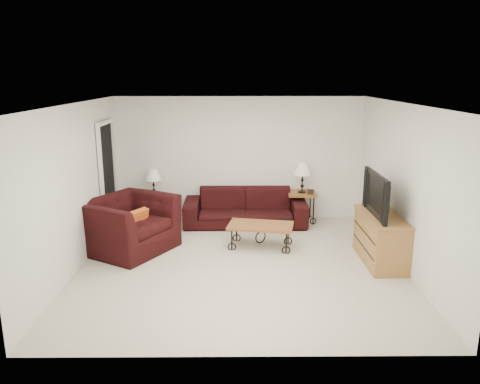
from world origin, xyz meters
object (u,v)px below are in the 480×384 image
(sofa, at_px, (245,207))
(coffee_table, at_px, (261,236))
(tv_stand, at_px, (381,239))
(backpack, at_px, (285,219))
(lamp_right, at_px, (302,178))
(lamp_left, at_px, (153,183))
(armchair, at_px, (129,225))
(television, at_px, (383,194))
(side_table_left, at_px, (155,209))
(side_table_right, at_px, (301,207))

(sofa, xyz_separation_m, coffee_table, (0.24, -1.28, -0.15))
(tv_stand, xyz_separation_m, backpack, (-1.35, 1.60, -0.17))
(sofa, distance_m, lamp_right, 1.29)
(sofa, height_order, lamp_left, lamp_left)
(sofa, xyz_separation_m, armchair, (-1.99, -1.39, 0.10))
(tv_stand, bearing_deg, television, 180.00)
(side_table_left, relative_size, tv_stand, 0.42)
(lamp_right, relative_size, backpack, 1.37)
(lamp_right, height_order, coffee_table, lamp_right)
(lamp_left, distance_m, television, 4.48)
(lamp_right, bearing_deg, sofa, -171.07)
(armchair, bearing_deg, lamp_right, -32.61)
(lamp_right, distance_m, armchair, 3.54)
(tv_stand, relative_size, television, 1.12)
(lamp_left, height_order, lamp_right, lamp_right)
(tv_stand, bearing_deg, backpack, 130.21)
(armchair, bearing_deg, sofa, -24.24)
(side_table_left, xyz_separation_m, tv_stand, (3.95, -2.12, 0.12))
(lamp_right, xyz_separation_m, coffee_table, (-0.90, -1.46, -0.71))
(lamp_left, distance_m, coffee_table, 2.61)
(lamp_left, bearing_deg, side_table_right, 0.00)
(sofa, bearing_deg, backpack, -23.98)
(side_table_right, distance_m, lamp_right, 0.61)
(sofa, relative_size, tv_stand, 1.86)
(coffee_table, xyz_separation_m, armchair, (-2.23, -0.12, 0.25))
(side_table_left, distance_m, tv_stand, 4.48)
(armchair, distance_m, backpack, 2.96)
(side_table_left, height_order, tv_stand, tv_stand)
(armchair, bearing_deg, tv_stand, -66.86)
(armchair, bearing_deg, television, -66.90)
(side_table_right, height_order, lamp_right, lamp_right)
(side_table_left, xyz_separation_m, backpack, (2.60, -0.52, -0.05))
(coffee_table, distance_m, television, 2.17)
(lamp_right, height_order, backpack, lamp_right)
(sofa, height_order, side_table_left, sofa)
(sofa, distance_m, armchair, 2.43)
(side_table_right, xyz_separation_m, lamp_right, (0.00, 0.00, 0.61))
(side_table_right, bearing_deg, lamp_right, 0.00)
(armchair, height_order, tv_stand, armchair)
(lamp_right, relative_size, armchair, 0.44)
(lamp_left, relative_size, backpack, 1.22)
(side_table_right, relative_size, backpack, 1.37)
(side_table_right, distance_m, tv_stand, 2.33)
(sofa, xyz_separation_m, side_table_right, (1.15, 0.18, -0.05))
(side_table_left, relative_size, lamp_right, 0.89)
(side_table_right, bearing_deg, lamp_left, -180.00)
(lamp_right, bearing_deg, side_table_left, -180.00)
(television, bearing_deg, tv_stand, 90.00)
(side_table_left, relative_size, side_table_right, 0.89)
(side_table_left, xyz_separation_m, television, (3.93, -2.12, 0.84))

